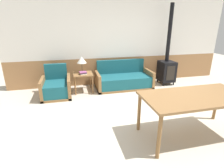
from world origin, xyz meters
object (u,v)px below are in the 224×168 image
at_px(armchair, 56,88).
at_px(side_table, 83,76).
at_px(wood_stove, 167,66).
at_px(couch, 123,80).
at_px(table_lamp, 82,60).
at_px(dining_table, 196,100).

height_order(armchair, side_table, armchair).
distance_m(armchair, wood_stove, 3.53).
distance_m(couch, side_table, 1.28).
bearing_deg(table_lamp, dining_table, -58.23).
xyz_separation_m(side_table, dining_table, (1.69, -2.65, 0.24)).
relative_size(table_lamp, wood_stove, 0.19).
bearing_deg(couch, dining_table, -80.81).
height_order(couch, armchair, armchair).
relative_size(couch, wood_stove, 0.69).
bearing_deg(side_table, wood_stove, 1.82).
bearing_deg(side_table, dining_table, -57.41).
xyz_separation_m(couch, armchair, (-2.01, -0.24, 0.00)).
bearing_deg(armchair, dining_table, -53.99).
bearing_deg(table_lamp, wood_stove, -0.19).
bearing_deg(table_lamp, couch, -1.85).
xyz_separation_m(couch, wood_stove, (1.49, 0.03, 0.35)).
bearing_deg(wood_stove, side_table, -178.18).
bearing_deg(dining_table, table_lamp, 121.77).
relative_size(couch, table_lamp, 3.65).
bearing_deg(dining_table, couch, 99.19).
height_order(side_table, dining_table, dining_table).
bearing_deg(side_table, table_lamp, 93.58).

